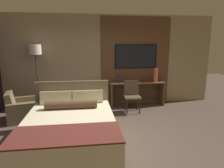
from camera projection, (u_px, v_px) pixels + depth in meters
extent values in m
plane|color=#4C3D33|center=(113.00, 142.00, 4.01)|extent=(16.00, 16.00, 0.00)
cube|color=tan|center=(101.00, 61.00, 6.25)|extent=(7.20, 0.06, 2.80)
cube|color=brown|center=(135.00, 60.00, 6.35)|extent=(2.20, 0.03, 2.70)
cube|color=#33281E|center=(71.00, 143.00, 3.72)|extent=(1.59, 2.05, 0.22)
cube|color=beige|center=(70.00, 128.00, 3.66)|extent=(1.63, 2.12, 0.39)
cube|color=#56231E|center=(66.00, 134.00, 2.95)|extent=(1.65, 0.74, 0.02)
cube|color=brown|center=(73.00, 104.00, 4.70)|extent=(1.67, 0.08, 1.09)
cube|color=beige|center=(56.00, 97.00, 4.48)|extent=(0.69, 0.23, 0.31)
cube|color=beige|center=(88.00, 96.00, 4.57)|extent=(0.69, 0.23, 0.31)
cylinder|color=#4C3823|center=(71.00, 105.00, 4.13)|extent=(1.06, 0.17, 0.17)
cube|color=brown|center=(137.00, 83.00, 6.24)|extent=(1.70, 0.46, 0.03)
cube|color=brown|center=(111.00, 95.00, 6.20)|extent=(0.06, 0.41, 0.71)
cube|color=brown|center=(161.00, 93.00, 6.42)|extent=(0.06, 0.41, 0.71)
cube|color=brown|center=(135.00, 90.00, 6.50)|extent=(1.58, 0.02, 0.36)
cube|color=black|center=(136.00, 56.00, 6.29)|extent=(1.33, 0.04, 0.75)
cube|color=black|center=(136.00, 56.00, 6.27)|extent=(1.25, 0.01, 0.69)
cube|color=#4C3D2D|center=(132.00, 97.00, 5.64)|extent=(0.47, 0.45, 0.05)
cube|color=#4C3D2D|center=(131.00, 88.00, 5.77)|extent=(0.42, 0.12, 0.42)
cylinder|color=black|center=(127.00, 107.00, 5.51)|extent=(0.04, 0.04, 0.42)
cylinder|color=black|center=(140.00, 107.00, 5.54)|extent=(0.04, 0.04, 0.42)
cylinder|color=black|center=(125.00, 103.00, 5.84)|extent=(0.04, 0.04, 0.42)
cylinder|color=black|center=(137.00, 103.00, 5.87)|extent=(0.04, 0.04, 0.42)
cube|color=brown|center=(24.00, 112.00, 5.16)|extent=(0.86, 0.74, 0.38)
cube|color=brown|center=(10.00, 100.00, 4.97)|extent=(0.33, 0.61, 0.38)
cube|color=brown|center=(23.00, 114.00, 4.83)|extent=(0.75, 0.27, 0.52)
cube|color=brown|center=(25.00, 106.00, 5.45)|extent=(0.75, 0.27, 0.52)
cylinder|color=#282623|center=(40.00, 109.00, 5.95)|extent=(0.28, 0.28, 0.03)
cylinder|color=#332D28|center=(38.00, 82.00, 5.78)|extent=(0.03, 0.03, 1.67)
cylinder|color=silver|center=(35.00, 49.00, 5.59)|extent=(0.34, 0.34, 0.28)
cylinder|color=#B2563D|center=(155.00, 75.00, 6.21)|extent=(0.13, 0.13, 0.42)
cylinder|color=#333338|center=(119.00, 78.00, 6.14)|extent=(0.07, 0.07, 0.26)
cube|color=maroon|center=(147.00, 81.00, 6.34)|extent=(0.24, 0.19, 0.03)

